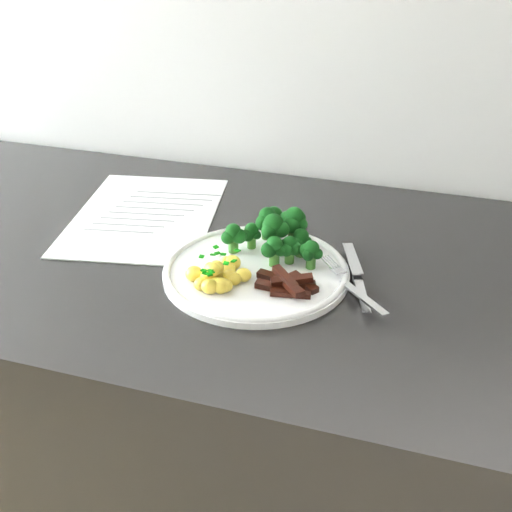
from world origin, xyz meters
TOP-DOWN VIEW (x-y plane):
  - counter at (0.10, 1.66)m, footprint 2.47×0.62m
  - recipe_paper at (-0.19, 1.74)m, footprint 0.27×0.35m
  - plate at (0.04, 1.62)m, footprint 0.25×0.25m
  - broccoli at (0.05, 1.67)m, footprint 0.15×0.12m
  - potatoes at (0.00, 1.57)m, footprint 0.08×0.09m
  - beef_strips at (0.09, 1.59)m, footprint 0.09×0.07m
  - fork at (0.18, 1.60)m, footprint 0.11×0.13m
  - knife at (0.18, 1.63)m, footprint 0.07×0.17m

SIDE VIEW (x-z plane):
  - counter at x=0.10m, z-range 0.00..0.93m
  - recipe_paper at x=-0.19m, z-range 0.93..0.93m
  - plate at x=0.04m, z-range 0.93..0.94m
  - knife at x=0.18m, z-range 0.93..0.95m
  - fork at x=0.18m, z-range 0.94..0.95m
  - beef_strips at x=0.09m, z-range 0.93..0.96m
  - potatoes at x=0.00m, z-range 0.93..0.97m
  - broccoli at x=0.05m, z-range 0.94..1.00m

